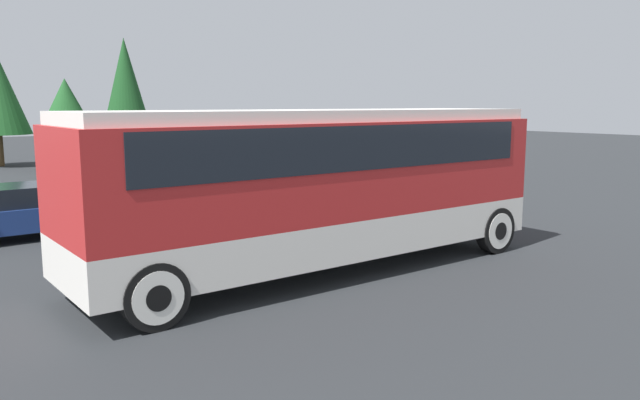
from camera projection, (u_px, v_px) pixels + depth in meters
The scene contains 6 objects.
ground_plane at pixel (320, 271), 12.59m from camera, with size 120.00×120.00×0.00m, color #26282B.
tour_bus at pixel (324, 175), 12.35m from camera, with size 9.91×2.61×3.23m.
parked_car_near at pixel (45, 209), 15.97m from camera, with size 4.13×1.86×1.33m.
parked_car_mid at pixel (258, 193), 18.37m from camera, with size 4.33×1.95×1.50m.
tree_center at pixel (66, 109), 32.04m from camera, with size 3.13×3.13×4.63m.
tree_right at pixel (126, 86), 31.46m from camera, with size 2.43×2.43×6.61m.
Camera 1 is at (-7.39, -9.74, 3.35)m, focal length 35.00 mm.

